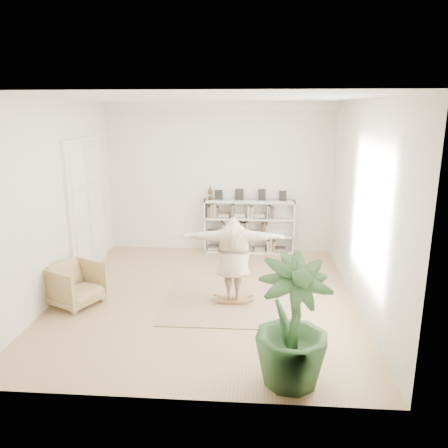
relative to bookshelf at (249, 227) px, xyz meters
name	(u,v)px	position (x,y,z in m)	size (l,w,h in m)	color
floor	(206,297)	(-0.74, -2.82, -0.64)	(6.00, 6.00, 0.00)	#A88356
room_shell	(219,106)	(-0.74, 0.12, 2.87)	(6.00, 6.00, 6.00)	silver
doors	(86,208)	(-3.45, -1.52, 0.76)	(0.09, 1.78, 2.92)	white
bookshelf	(249,227)	(0.00, 0.00, 0.00)	(2.20, 0.35, 1.64)	silver
armchair	(75,284)	(-3.04, -3.28, -0.25)	(0.82, 0.84, 0.76)	tan
rug	(233,302)	(-0.22, -3.02, -0.63)	(2.50, 2.00, 0.02)	tan
rocker_board	(233,299)	(-0.22, -3.02, -0.57)	(0.51, 0.31, 0.11)	brown
person	(233,256)	(-0.22, -3.02, 0.26)	(1.88, 0.51, 1.53)	#BCA58D
houseplant	(292,323)	(0.64, -5.37, 0.21)	(0.94, 0.94, 1.68)	#2C5028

